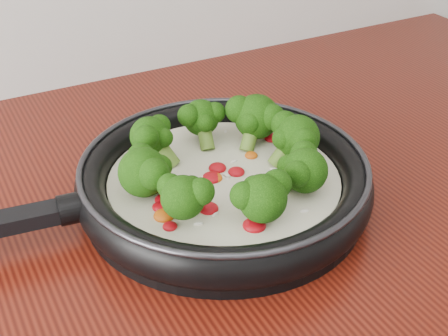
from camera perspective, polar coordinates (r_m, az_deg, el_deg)
skillet at (r=0.74m, az=-0.14°, el=-0.90°), size 0.57×0.40×0.10m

